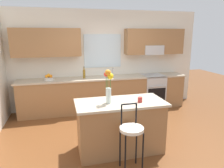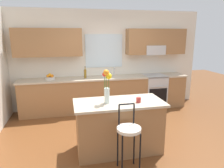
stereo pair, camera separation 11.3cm
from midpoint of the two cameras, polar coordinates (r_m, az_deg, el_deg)
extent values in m
plane|color=brown|center=(4.37, 3.66, -14.49)|extent=(14.00, 14.00, 0.00)
cube|color=silver|center=(5.90, -1.77, 6.70)|extent=(5.60, 0.12, 2.70)
cube|color=#996B42|center=(5.54, -16.59, 10.90)|extent=(1.68, 0.34, 0.70)
cube|color=#996B42|center=(6.09, 12.49, 11.32)|extent=(1.68, 0.34, 0.70)
cube|color=silver|center=(5.81, -1.65, 9.07)|extent=(1.03, 0.03, 0.90)
cube|color=#B7BABC|center=(6.05, 11.97, 9.15)|extent=(0.56, 0.36, 0.26)
cube|color=#996B42|center=(5.74, -1.02, -2.78)|extent=(4.50, 0.60, 0.88)
cube|color=#BCAD93|center=(5.63, -1.04, 1.72)|extent=(4.56, 0.64, 0.04)
cube|color=#B7BABC|center=(5.69, 1.49, 1.34)|extent=(0.54, 0.38, 0.11)
cylinder|color=#B7BABC|center=(5.81, 1.11, 3.40)|extent=(0.02, 0.02, 0.22)
cylinder|color=#B7BABC|center=(5.73, 1.26, 4.38)|extent=(0.02, 0.12, 0.02)
cube|color=#B7BABC|center=(6.14, 11.91, -1.79)|extent=(0.60, 0.60, 0.92)
cube|color=black|center=(5.90, 13.06, -3.09)|extent=(0.52, 0.02, 0.40)
cylinder|color=#B7BABC|center=(5.80, 13.34, -0.72)|extent=(0.50, 0.02, 0.02)
cube|color=#996B42|center=(3.76, 2.76, -11.85)|extent=(1.47, 0.66, 0.88)
cube|color=#BCAD93|center=(3.58, 2.84, -5.19)|extent=(1.55, 0.74, 0.04)
cylinder|color=black|center=(3.17, 3.92, -19.38)|extent=(0.02, 0.02, 0.66)
cylinder|color=black|center=(3.24, 8.75, -18.64)|extent=(0.02, 0.02, 0.66)
cylinder|color=black|center=(3.39, 2.57, -16.98)|extent=(0.02, 0.02, 0.66)
cylinder|color=black|center=(3.46, 7.07, -16.38)|extent=(0.02, 0.02, 0.66)
cylinder|color=silver|center=(3.14, 5.73, -12.27)|extent=(0.36, 0.36, 0.05)
cylinder|color=black|center=(3.15, 2.99, -8.45)|extent=(0.02, 0.02, 0.32)
cylinder|color=black|center=(3.22, 7.05, -8.05)|extent=(0.02, 0.02, 0.32)
cylinder|color=black|center=(3.13, 5.10, -5.53)|extent=(0.23, 0.02, 0.02)
cylinder|color=silver|center=(3.47, -0.48, -3.21)|extent=(0.09, 0.09, 0.26)
cylinder|color=#3D722D|center=(3.43, 0.03, -0.97)|extent=(0.01, 0.01, 0.38)
sphere|color=yellow|center=(3.39, 0.03, 2.18)|extent=(0.10, 0.10, 0.10)
cylinder|color=#3D722D|center=(3.46, -1.09, -0.64)|extent=(0.01, 0.01, 0.41)
sphere|color=red|center=(3.41, -1.10, 2.70)|extent=(0.08, 0.08, 0.08)
cylinder|color=#3D722D|center=(3.40, -0.64, -0.54)|extent=(0.01, 0.01, 0.45)
sphere|color=orange|center=(3.35, -0.65, 3.21)|extent=(0.09, 0.09, 0.09)
cylinder|color=#A52D28|center=(3.56, 8.22, -4.34)|extent=(0.08, 0.08, 0.09)
cylinder|color=silver|center=(5.52, -16.09, 1.49)|extent=(0.24, 0.24, 0.06)
sphere|color=orange|center=(5.50, -15.58, 2.18)|extent=(0.08, 0.08, 0.08)
sphere|color=orange|center=(5.56, -16.11, 2.25)|extent=(0.08, 0.08, 0.08)
sphere|color=orange|center=(5.51, -16.70, 2.12)|extent=(0.07, 0.07, 0.07)
sphere|color=orange|center=(5.50, -16.16, 2.45)|extent=(0.08, 0.08, 0.08)
cylinder|color=olive|center=(5.52, -6.80, 2.80)|extent=(0.06, 0.06, 0.23)
cylinder|color=olive|center=(5.49, -6.84, 4.31)|extent=(0.03, 0.03, 0.07)
cylinder|color=black|center=(5.49, -6.85, 4.72)|extent=(0.03, 0.03, 0.02)
camera|label=1|loc=(0.06, -89.28, 0.17)|focal=33.24mm
camera|label=2|loc=(0.06, 90.72, -0.17)|focal=33.24mm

